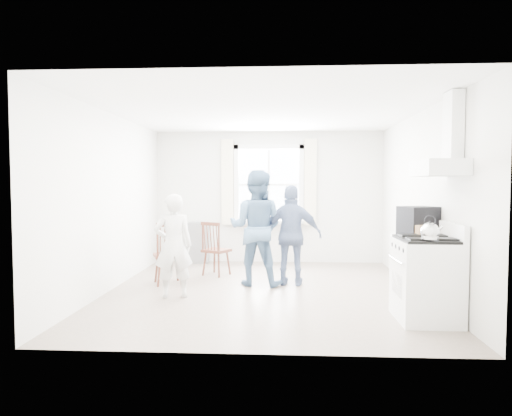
{
  "coord_description": "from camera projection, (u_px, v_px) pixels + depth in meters",
  "views": [
    {
      "loc": [
        0.26,
        -6.59,
        1.56
      ],
      "look_at": [
        -0.13,
        0.2,
        1.2
      ],
      "focal_mm": 32.0,
      "sensor_mm": 36.0,
      "label": 1
    }
  ],
  "objects": [
    {
      "name": "gas_stove",
      "position": [
        426.0,
        279.0,
        5.19
      ],
      "size": [
        0.68,
        0.76,
        1.12
      ],
      "color": "white",
      "rests_on": "ground"
    },
    {
      "name": "stereo_stack",
      "position": [
        419.0,
        221.0,
        5.81
      ],
      "size": [
        0.52,
        0.5,
        0.38
      ],
      "color": "black",
      "rests_on": "low_cabinet"
    },
    {
      "name": "windsor_chair_b",
      "position": [
        213.0,
        243.0,
        7.71
      ],
      "size": [
        0.53,
        0.52,
        0.93
      ],
      "color": "#4B2318",
      "rests_on": "ground"
    },
    {
      "name": "range_hood",
      "position": [
        444.0,
        154.0,
        5.11
      ],
      "size": [
        0.45,
        0.76,
        0.94
      ],
      "color": "white",
      "rests_on": "room_shell"
    },
    {
      "name": "person_mid",
      "position": [
        256.0,
        228.0,
        7.03
      ],
      "size": [
        1.01,
        1.01,
        1.77
      ],
      "primitive_type": "imported",
      "rotation": [
        0.0,
        0.0,
        2.95
      ],
      "color": "slate",
      "rests_on": "ground"
    },
    {
      "name": "windsor_chair_a",
      "position": [
        169.0,
        247.0,
        7.01
      ],
      "size": [
        0.54,
        0.53,
        0.98
      ],
      "color": "#4B2318",
      "rests_on": "ground"
    },
    {
      "name": "cardboard_box",
      "position": [
        423.0,
        231.0,
        5.62
      ],
      "size": [
        0.29,
        0.25,
        0.16
      ],
      "primitive_type": "cube",
      "rotation": [
        0.0,
        0.0,
        0.38
      ],
      "color": "#A97F52",
      "rests_on": "low_cabinet"
    },
    {
      "name": "shelf_unit",
      "position": [
        198.0,
        243.0,
        9.05
      ],
      "size": [
        0.4,
        0.3,
        0.8
      ],
      "primitive_type": "cube",
      "color": "gray",
      "rests_on": "ground"
    },
    {
      "name": "person_left",
      "position": [
        173.0,
        246.0,
        6.24
      ],
      "size": [
        0.65,
        0.65,
        1.43
      ],
      "primitive_type": "imported",
      "rotation": [
        0.0,
        0.0,
        3.44
      ],
      "color": "silver",
      "rests_on": "ground"
    },
    {
      "name": "potted_plant",
      "position": [
        268.0,
        213.0,
        8.97
      ],
      "size": [
        0.21,
        0.21,
        0.3
      ],
      "primitive_type": "imported",
      "rotation": [
        0.0,
        0.0,
        -0.37
      ],
      "color": "#327132",
      "rests_on": "window_assembly"
    },
    {
      "name": "room_shell",
      "position": [
        264.0,
        202.0,
        6.6
      ],
      "size": [
        4.62,
        5.12,
        2.64
      ],
      "color": "gray",
      "rests_on": "ground"
    },
    {
      "name": "kettle",
      "position": [
        430.0,
        232.0,
        4.9
      ],
      "size": [
        0.2,
        0.2,
        0.28
      ],
      "color": "silver",
      "rests_on": "gas_stove"
    },
    {
      "name": "person_right",
      "position": [
        292.0,
        235.0,
        7.01
      ],
      "size": [
        1.0,
        1.0,
        1.55
      ],
      "primitive_type": "imported",
      "rotation": [
        0.0,
        0.0,
        3.03
      ],
      "color": "navy",
      "rests_on": "ground"
    },
    {
      "name": "window_assembly",
      "position": [
        269.0,
        189.0,
        9.03
      ],
      "size": [
        1.88,
        0.24,
        1.7
      ],
      "color": "white",
      "rests_on": "room_shell"
    },
    {
      "name": "low_cabinet",
      "position": [
        415.0,
        270.0,
        5.89
      ],
      "size": [
        0.5,
        0.55,
        0.9
      ],
      "primitive_type": "cube",
      "color": "white",
      "rests_on": "ground"
    }
  ]
}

